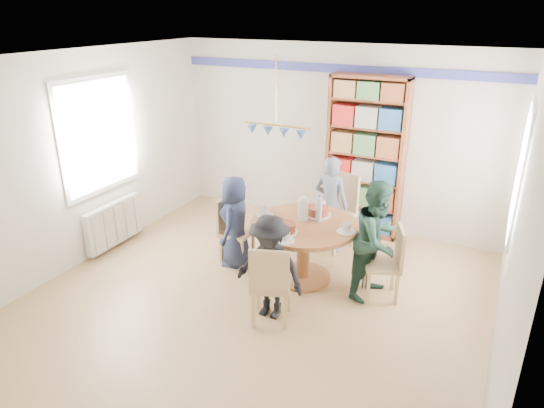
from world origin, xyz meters
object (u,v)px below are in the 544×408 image
Objects in this scene: chair_right at (389,260)px; chair_far at (338,207)px; chair_near at (270,282)px; chair_left at (232,227)px; dining_table at (304,238)px; radiator at (114,224)px; person_left at (235,221)px; person_right at (377,240)px; bookshelf at (365,159)px; person_near at (270,267)px; person_far at (331,204)px.

chair_right is 0.84× the size of chair_far.
chair_left is at bearing 136.32° from chair_near.
dining_table is at bearing 93.50° from chair_near.
dining_table is (2.71, 0.38, 0.21)m from radiator.
person_left reaches higher than chair_near.
chair_far is at bearing 133.88° from chair_right.
person_right is (3.59, 0.43, 0.35)m from radiator.
chair_near is at bearing 34.52° from person_left.
radiator is 1.82m from person_left.
chair_near is at bearing -90.17° from chair_far.
dining_table is at bearing -98.00° from bookshelf.
radiator is 3.14m from chair_far.
chair_left is 0.17m from person_left.
person_right reaches higher than chair_near.
person_near is (2.69, -0.50, 0.24)m from radiator.
radiator is 0.71× the size of person_right.
person_right is at bearing 47.06° from person_near.
dining_table is 0.56× the size of bookshelf.
chair_right is 0.73× the size of person_left.
person_left is at bearing -36.68° from chair_left.
dining_table is 1.47× the size of chair_right.
person_right reaches higher than radiator.
chair_far reaches higher than chair_right.
chair_right is at bearing 146.00° from person_far.
person_far reaches higher than dining_table.
bookshelf is (2.94, 2.04, 0.79)m from radiator.
bookshelf is at bearing 116.62° from chair_right.
chair_left is 0.74× the size of person_near.
person_right is (0.82, 1.06, 0.19)m from chair_near.
chair_right is at bearing -73.51° from person_right.
radiator is 3.02m from person_far.
chair_left is 1.93m from person_right.
bookshelf reaches higher than person_right.
radiator is at bearing -145.22° from bookshelf.
chair_far is 0.20m from person_far.
person_right is at bearing -51.34° from chair_far.
chair_left is 0.38× the size of bookshelf.
dining_table is 1.02m from chair_near.
person_near is at bearing 150.51° from person_right.
person_near is at bearing -90.86° from dining_table.
person_far is at bearing 123.62° from person_left.
person_right is 1.22m from person_far.
person_near is at bearing -95.54° from bookshelf.
person_left reaches higher than chair_far.
radiator is 0.95× the size of chair_far.
chair_far is 0.89× the size of person_near.
chair_far is at bearing 86.31° from dining_table.
person_left is 1.25m from person_near.
person_far is at bearing 39.86° from chair_left.
chair_right is 1.41m from person_near.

